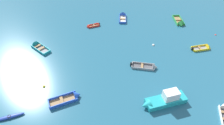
# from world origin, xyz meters

# --- Properties ---
(rowboat_turquoise_near_camera) EXTENTS (4.51, 3.84, 1.37)m
(rowboat_turquoise_near_camera) POSITION_xyz_m (-14.14, 26.49, 0.21)
(rowboat_turquoise_near_camera) COLOR gray
(rowboat_turquoise_near_camera) RESTS_ON ground_plane
(rowboat_blue_foreground_center) EXTENTS (4.58, 3.24, 1.37)m
(rowboat_blue_foreground_center) POSITION_xyz_m (-5.20, 15.14, 0.24)
(rowboat_blue_foreground_center) COLOR #99754C
(rowboat_blue_foreground_center) RESTS_ON ground_plane
(rowboat_grey_center) EXTENTS (4.52, 1.76, 1.27)m
(rowboat_grey_center) POSITION_xyz_m (6.23, 22.12, 0.18)
(rowboat_grey_center) COLOR #4C4C51
(rowboat_grey_center) RESTS_ON ground_plane
(rowboat_green_back_row_center) EXTENTS (2.04, 4.77, 1.49)m
(rowboat_green_back_row_center) POSITION_xyz_m (13.87, 36.37, 0.20)
(rowboat_green_back_row_center) COLOR #99754C
(rowboat_green_back_row_center) RESTS_ON ground_plane
(kayak_deep_blue_midfield_right) EXTENTS (3.61, 1.94, 0.35)m
(kayak_deep_blue_midfield_right) POSITION_xyz_m (-12.35, 11.65, 0.17)
(kayak_deep_blue_midfield_right) COLOR navy
(kayak_deep_blue_midfield_right) RESTS_ON ground_plane
(rowboat_yellow_cluster_outer) EXTENTS (3.87, 2.21, 1.21)m
(rowboat_yellow_cluster_outer) POSITION_xyz_m (16.74, 28.03, 0.17)
(rowboat_yellow_cluster_outer) COLOR gray
(rowboat_yellow_cluster_outer) RESTS_ON ground_plane
(rowboat_red_far_left) EXTENTS (2.92, 1.99, 0.86)m
(rowboat_red_far_left) POSITION_xyz_m (-5.27, 34.03, 0.16)
(rowboat_red_far_left) COLOR #99754C
(rowboat_red_far_left) RESTS_ON ground_plane
(motor_launch_turquoise_midfield_left) EXTENTS (6.42, 3.60, 2.37)m
(motor_launch_turquoise_midfield_left) POSITION_xyz_m (7.39, 15.15, 0.68)
(motor_launch_turquoise_midfield_left) COLOR teal
(motor_launch_turquoise_midfield_left) RESTS_ON ground_plane
(rowboat_blue_far_right) EXTENTS (1.57, 4.38, 1.37)m
(rowboat_blue_far_right) POSITION_xyz_m (1.44, 38.86, 0.20)
(rowboat_blue_far_right) COLOR beige
(rowboat_blue_far_right) RESTS_ON ground_plane
(mooring_buoy_trailing) EXTENTS (0.47, 0.47, 0.47)m
(mooring_buoy_trailing) POSITION_xyz_m (-9.72, 17.03, 0.00)
(mooring_buoy_trailing) COLOR yellow
(mooring_buoy_trailing) RESTS_ON ground_plane
(mooring_buoy_near_foreground) EXTENTS (0.34, 0.34, 0.34)m
(mooring_buoy_near_foreground) POSITION_xyz_m (20.18, 32.58, 0.00)
(mooring_buoy_near_foreground) COLOR red
(mooring_buoy_near_foreground) RESTS_ON ground_plane
(mooring_buoy_between_boats_left) EXTENTS (0.48, 0.48, 0.48)m
(mooring_buoy_between_boats_left) POSITION_xyz_m (7.41, 28.32, 0.00)
(mooring_buoy_between_boats_left) COLOR silver
(mooring_buoy_between_boats_left) RESTS_ON ground_plane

